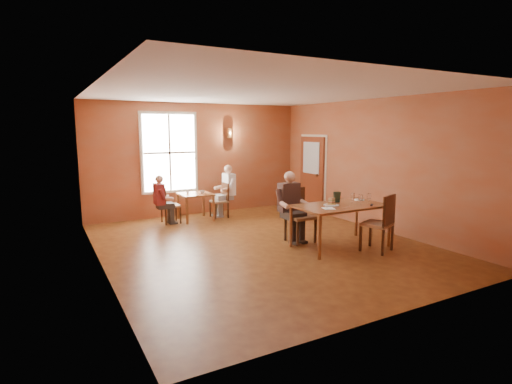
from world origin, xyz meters
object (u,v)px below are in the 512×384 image
main_table (340,226)px  chair_diner_maroon (171,205)px  chair_diner_white (219,200)px  chair_empty (377,223)px  chair_diner_main (300,216)px  diner_main (301,209)px  diner_white (220,193)px  diner_maroon (169,200)px  second_table (196,207)px

main_table → chair_diner_maroon: chair_diner_maroon is taller
chair_diner_white → chair_diner_maroon: 1.30m
chair_empty → chair_diner_main: bearing=105.7°
chair_diner_white → main_table: bearing=-163.7°
diner_main → diner_white: bearing=-80.1°
main_table → chair_diner_main: bearing=127.6°
main_table → chair_diner_main: (-0.50, 0.65, 0.13)m
diner_main → main_table: bearing=128.9°
chair_empty → diner_main: bearing=106.4°
diner_main → chair_diner_white: size_ratio=1.54×
diner_maroon → chair_diner_maroon: bearing=90.0°
chair_diner_white → diner_main: bearing=-169.6°
chair_empty → diner_maroon: size_ratio=0.94×
diner_main → diner_white: (-0.52, 2.97, -0.04)m
chair_empty → chair_diner_maroon: size_ratio=1.20×
diner_white → chair_diner_maroon: size_ratio=1.44×
chair_empty → second_table: size_ratio=1.41×
diner_main → second_table: bearing=-68.0°
diner_main → chair_diner_white: bearing=-79.6°
chair_empty → second_table: (-2.12, 4.15, -0.21)m
chair_empty → chair_diner_maroon: 4.99m
chair_diner_main → diner_maroon: size_ratio=0.94×
main_table → chair_diner_white: size_ratio=1.97×
chair_diner_main → diner_maroon: (-1.88, 2.94, 0.04)m
chair_diner_main → chair_empty: bearing=127.2°
main_table → second_table: 3.97m
diner_main → diner_maroon: size_ratio=1.19×
diner_white → diner_maroon: diner_white is taller
chair_diner_main → chair_diner_white: (-0.55, 2.94, -0.10)m
chair_diner_white → diner_maroon: diner_maroon is taller
main_table → chair_diner_maroon: size_ratio=1.95×
main_table → chair_diner_white: chair_diner_white is taller
main_table → second_table: size_ratio=2.29×
diner_white → chair_diner_maroon: diner_white is taller
diner_main → chair_diner_white: (-0.55, 2.97, -0.24)m
main_table → chair_diner_maroon: 4.29m
chair_diner_main → second_table: (-1.20, 2.94, -0.21)m
chair_empty → second_table: bearing=95.6°
chair_empty → diner_white: bearing=87.7°
chair_diner_white → diner_maroon: bearing=90.0°
diner_maroon → second_table: bearing=90.0°
main_table → chair_diner_white: (-1.05, 3.59, 0.03)m
chair_diner_white → diner_white: size_ratio=0.69×
chair_diner_main → diner_white: diner_white is taller
chair_diner_main → chair_diner_maroon: 3.47m
main_table → second_table: bearing=115.3°
diner_main → diner_white: diner_main is taller
second_table → chair_diner_maroon: chair_diner_maroon is taller
second_table → chair_diner_white: 0.66m
main_table → diner_maroon: 4.31m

